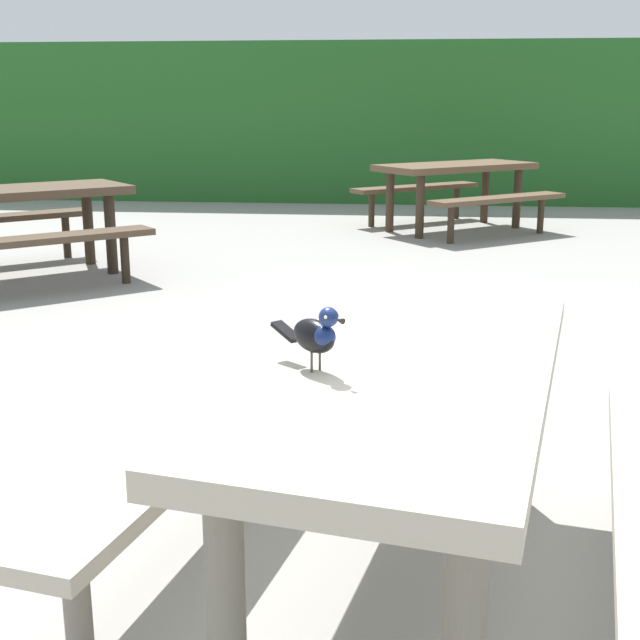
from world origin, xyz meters
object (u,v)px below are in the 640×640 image
at_px(picnic_table_mid_left, 14,211).
at_px(picnic_table_foreground, 410,419).
at_px(bird_grackle, 316,334).
at_px(picnic_table_mid_right, 455,180).

bearing_deg(picnic_table_mid_left, picnic_table_foreground, -53.24).
relative_size(picnic_table_foreground, picnic_table_mid_left, 0.84).
relative_size(bird_grackle, picnic_table_mid_left, 0.09).
height_order(picnic_table_foreground, picnic_table_mid_left, same).
relative_size(picnic_table_mid_left, picnic_table_mid_right, 1.00).
xyz_separation_m(bird_grackle, picnic_table_mid_right, (0.72, 7.54, -0.29)).
xyz_separation_m(picnic_table_foreground, picnic_table_mid_left, (-3.22, 4.31, 0.00)).
xyz_separation_m(picnic_table_mid_left, picnic_table_mid_right, (3.69, 3.07, 0.00)).
height_order(bird_grackle, picnic_table_mid_right, bird_grackle).
bearing_deg(picnic_table_foreground, picnic_table_mid_left, 126.76).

